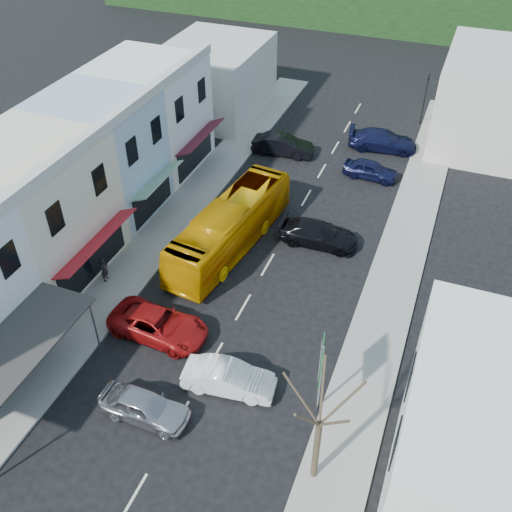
{
  "coord_description": "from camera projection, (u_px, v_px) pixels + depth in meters",
  "views": [
    {
      "loc": [
        9.02,
        -17.3,
        22.53
      ],
      "look_at": [
        0.0,
        6.0,
        2.2
      ],
      "focal_mm": 40.0,
      "sensor_mm": 36.0,
      "label": 1
    }
  ],
  "objects": [
    {
      "name": "distant_block_left",
      "position": [
        215.0,
        78.0,
        50.26
      ],
      "size": [
        8.0,
        10.0,
        6.0
      ],
      "primitive_type": "cube",
      "color": "#B7B2A8",
      "rests_on": "ground"
    },
    {
      "name": "car_silver",
      "position": [
        144.0,
        407.0,
        26.09
      ],
      "size": [
        4.41,
        1.82,
        1.4
      ],
      "primitive_type": "imported",
      "rotation": [
        0.0,
        0.0,
        1.57
      ],
      "color": "#A8A7AC",
      "rests_on": "ground"
    },
    {
      "name": "direction_sign",
      "position": [
        320.0,
        379.0,
        25.48
      ],
      "size": [
        0.98,
        2.03,
        4.33
      ],
      "primitive_type": null,
      "rotation": [
        0.0,
        0.0,
        0.2
      ],
      "color": "#135826",
      "rests_on": "ground"
    },
    {
      "name": "sidewalk_left",
      "position": [
        174.0,
        220.0,
        38.55
      ],
      "size": [
        3.0,
        52.0,
        0.15
      ],
      "primitive_type": "cube",
      "color": "gray",
      "rests_on": "ground"
    },
    {
      "name": "sidewalk_right",
      "position": [
        396.0,
        273.0,
        34.35
      ],
      "size": [
        3.0,
        52.0,
        0.15
      ],
      "primitive_type": "cube",
      "color": "gray",
      "rests_on": "ground"
    },
    {
      "name": "car_white",
      "position": [
        229.0,
        379.0,
        27.34
      ],
      "size": [
        4.6,
        2.36,
        1.4
      ],
      "primitive_type": "imported",
      "rotation": [
        0.0,
        0.0,
        1.7
      ],
      "color": "silver",
      "rests_on": "ground"
    },
    {
      "name": "pedestrian_left",
      "position": [
        104.0,
        269.0,
        33.22
      ],
      "size": [
        0.46,
        0.64,
        1.7
      ],
      "primitive_type": "imported",
      "rotation": [
        0.0,
        0.0,
        1.67
      ],
      "color": "black",
      "rests_on": "sidewalk_left"
    },
    {
      "name": "car_black_near",
      "position": [
        318.0,
        235.0,
        36.27
      ],
      "size": [
        4.58,
        2.03,
        1.4
      ],
      "primitive_type": "imported",
      "rotation": [
        0.0,
        0.0,
        1.61
      ],
      "color": "black",
      "rests_on": "ground"
    },
    {
      "name": "traffic_signal",
      "position": [
        425.0,
        100.0,
        48.56
      ],
      "size": [
        0.79,
        1.06,
        4.48
      ],
      "primitive_type": null,
      "rotation": [
        0.0,
        0.0,
        2.95
      ],
      "color": "black",
      "rests_on": "ground"
    },
    {
      "name": "right_building",
      "position": [
        511.0,
        470.0,
        20.07
      ],
      "size": [
        8.0,
        9.0,
        8.0
      ],
      "primitive_type": "cube",
      "color": "silver",
      "rests_on": "ground"
    },
    {
      "name": "street_tree",
      "position": [
        319.0,
        425.0,
        21.87
      ],
      "size": [
        3.58,
        3.58,
        7.4
      ],
      "primitive_type": null,
      "rotation": [
        0.0,
        0.0,
        0.28
      ],
      "color": "#352A1D",
      "rests_on": "ground"
    },
    {
      "name": "car_navy_far",
      "position": [
        383.0,
        141.0,
        45.98
      ],
      "size": [
        4.7,
        2.41,
        1.4
      ],
      "primitive_type": "imported",
      "rotation": [
        0.0,
        0.0,
        1.7
      ],
      "color": "black",
      "rests_on": "ground"
    },
    {
      "name": "car_navy_mid",
      "position": [
        371.0,
        170.0,
        42.53
      ],
      "size": [
        4.49,
        2.03,
        1.4
      ],
      "primitive_type": "imported",
      "rotation": [
        0.0,
        0.0,
        1.52
      ],
      "color": "black",
      "rests_on": "ground"
    },
    {
      "name": "car_red",
      "position": [
        159.0,
        325.0,
        30.09
      ],
      "size": [
        4.69,
        2.13,
        1.4
      ],
      "primitive_type": "imported",
      "rotation": [
        0.0,
        0.0,
        1.52
      ],
      "color": "maroon",
      "rests_on": "ground"
    },
    {
      "name": "bus",
      "position": [
        230.0,
        227.0,
        35.48
      ],
      "size": [
        3.95,
        11.82,
        3.1
      ],
      "primitive_type": "imported",
      "rotation": [
        0.0,
        0.0,
        -0.13
      ],
      "color": "#D38E03",
      "rests_on": "ground"
    },
    {
      "name": "ground",
      "position": [
        214.0,
        358.0,
        29.26
      ],
      "size": [
        120.0,
        120.0,
        0.0
      ],
      "primitive_type": "plane",
      "color": "black",
      "rests_on": "ground"
    },
    {
      "name": "distant_block_right",
      "position": [
        492.0,
        99.0,
        45.68
      ],
      "size": [
        8.0,
        12.0,
        7.0
      ],
      "primitive_type": "cube",
      "color": "#B7B2A8",
      "rests_on": "ground"
    },
    {
      "name": "car_black_far",
      "position": [
        283.0,
        146.0,
        45.36
      ],
      "size": [
        4.54,
        2.17,
        1.4
      ],
      "primitive_type": "imported",
      "rotation": [
        0.0,
        0.0,
        1.66
      ],
      "color": "black",
      "rests_on": "ground"
    },
    {
      "name": "shopfront_row",
      "position": [
        54.0,
        195.0,
        33.85
      ],
      "size": [
        8.25,
        30.0,
        8.0
      ],
      "color": "silver",
      "rests_on": "ground"
    }
  ]
}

